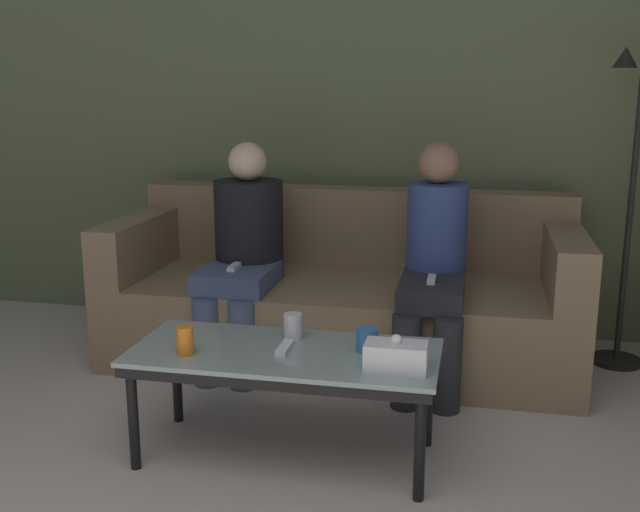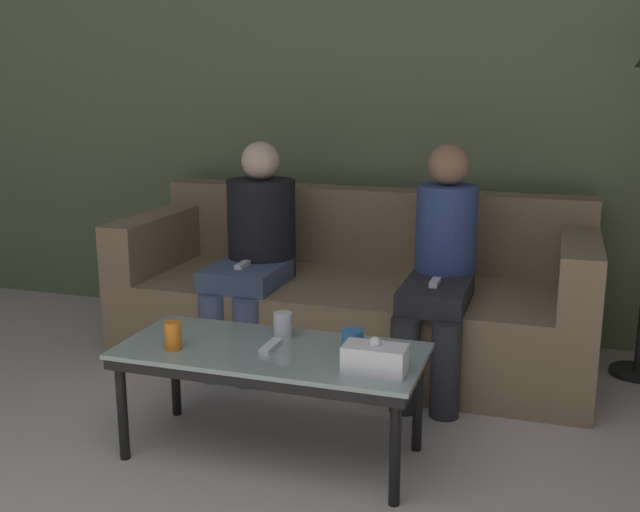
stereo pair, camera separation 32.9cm
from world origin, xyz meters
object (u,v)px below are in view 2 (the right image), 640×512
game_remote (271,346)px  cup_near_right (173,336)px  cup_near_left (353,341)px  seated_person_mid_left (441,263)px  tissue_box (375,359)px  seated_person_left_end (255,246)px  couch (355,299)px  coffee_table (271,359)px  cup_far_center (283,325)px

game_remote → cup_near_right: bearing=-161.5°
cup_near_left → seated_person_mid_left: size_ratio=0.08×
cup_near_left → tissue_box: 0.21m
cup_near_left → cup_near_right: bearing=-165.2°
game_remote → seated_person_left_end: size_ratio=0.13×
couch → seated_person_mid_left: seated_person_mid_left is taller
coffee_table → seated_person_left_end: (-0.46, 0.95, 0.22)m
coffee_table → seated_person_mid_left: bearing=61.2°
game_remote → seated_person_left_end: 1.07m
cup_far_center → game_remote: 0.14m
couch → seated_person_mid_left: bearing=-26.8°
cup_near_left → seated_person_left_end: (-0.77, 0.89, 0.13)m
cup_near_right → seated_person_mid_left: seated_person_mid_left is taller
tissue_box → seated_person_mid_left: seated_person_mid_left is taller
cup_near_right → game_remote: cup_near_right is taller
couch → coffee_table: size_ratio=2.04×
game_remote → cup_far_center: bearing=90.3°
coffee_table → cup_far_center: bearing=90.3°
seated_person_mid_left → cup_near_left: bearing=-102.8°
cup_near_left → tissue_box: bearing=-52.9°
couch → cup_far_center: bearing=-91.2°
cup_near_left → tissue_box: size_ratio=0.40×
coffee_table → tissue_box: (0.43, -0.11, 0.09)m
cup_far_center → seated_person_left_end: seated_person_left_end is taller
cup_near_left → game_remote: cup_near_left is taller
game_remote → seated_person_mid_left: (0.50, 0.91, 0.15)m
couch → seated_person_mid_left: size_ratio=2.07×
coffee_table → tissue_box: size_ratio=5.31×
coffee_table → seated_person_mid_left: size_ratio=1.02×
game_remote → coffee_table: bearing=-92.7°
cup_far_center → game_remote: cup_far_center is taller
cup_near_right → seated_person_left_end: 1.08m
cup_near_left → seated_person_left_end: bearing=130.7°
cup_far_center → seated_person_left_end: bearing=119.3°
cup_near_right → tissue_box: tissue_box is taller
coffee_table → tissue_box: tissue_box is taller
cup_near_left → game_remote: size_ratio=0.59×
cup_near_left → tissue_box: tissue_box is taller
couch → cup_far_center: size_ratio=22.96×
coffee_table → tissue_box: bearing=-14.4°
cup_near_left → cup_far_center: bearing=166.2°
cup_far_center → coffee_table: bearing=-89.7°
couch → coffee_table: 1.16m
game_remote → seated_person_mid_left: seated_person_mid_left is taller
coffee_table → seated_person_left_end: size_ratio=1.03×
cup_near_right → game_remote: (0.35, 0.12, -0.04)m
seated_person_mid_left → game_remote: bearing=-118.8°
seated_person_left_end → seated_person_mid_left: (0.96, -0.04, -0.01)m
cup_far_center → seated_person_left_end: 0.94m
tissue_box → game_remote: tissue_box is taller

